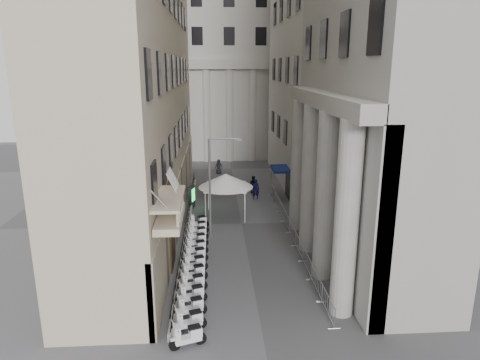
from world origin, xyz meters
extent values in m
cube|color=beige|center=(-7.50, 22.00, 17.00)|extent=(5.00, 36.00, 34.00)
cube|color=#B5B3AB|center=(0.00, 48.00, 15.00)|extent=(22.00, 10.00, 30.00)
cylinder|color=white|center=(-2.92, 19.66, 1.26)|extent=(0.06, 0.06, 2.52)
cylinder|color=white|center=(0.28, 19.66, 1.26)|extent=(0.06, 0.06, 2.52)
cylinder|color=white|center=(-2.92, 22.86, 1.26)|extent=(0.06, 0.06, 2.52)
cylinder|color=white|center=(0.28, 22.86, 1.26)|extent=(0.06, 0.06, 2.52)
cube|color=white|center=(-1.32, 21.26, 2.57)|extent=(3.43, 3.43, 0.14)
cone|color=white|center=(-1.32, 21.26, 3.14)|extent=(4.57, 4.57, 1.14)
cylinder|color=gray|center=(-2.50, 16.75, 3.70)|extent=(0.16, 0.16, 7.40)
cylinder|color=gray|center=(-1.40, 16.58, 7.40)|extent=(2.21, 0.47, 0.12)
cube|color=gray|center=(-0.40, 16.42, 7.36)|extent=(0.49, 0.27, 0.14)
cube|color=black|center=(-4.20, 23.46, 1.02)|extent=(0.55, 1.00, 2.03)
cube|color=#19E54C|center=(-4.05, 23.41, 1.24)|extent=(0.24, 0.71, 1.13)
imported|color=black|center=(1.77, 25.77, 0.99)|extent=(0.74, 0.51, 1.97)
imported|color=black|center=(1.71, 27.81, 0.89)|extent=(1.09, 1.03, 1.78)
imported|color=black|center=(-1.59, 36.00, 0.87)|extent=(0.90, 0.62, 1.75)
camera|label=1|loc=(-2.18, -13.29, 12.34)|focal=32.00mm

